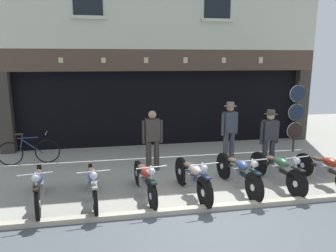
{
  "coord_description": "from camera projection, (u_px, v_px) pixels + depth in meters",
  "views": [
    {
      "loc": [
        -1.89,
        -5.59,
        2.97
      ],
      "look_at": [
        -0.36,
        2.67,
        1.22
      ],
      "focal_mm": 34.07,
      "sensor_mm": 36.0,
      "label": 1
    }
  ],
  "objects": [
    {
      "name": "ground",
      "position": [
        228.0,
        241.0,
        5.39
      ],
      "size": [
        22.78,
        22.0,
        0.18
      ],
      "color": "gray"
    },
    {
      "name": "shop_facade",
      "position": [
        157.0,
        90.0,
        12.68
      ],
      "size": [
        11.08,
        4.42,
        6.77
      ],
      "color": "black",
      "rests_on": "ground"
    },
    {
      "name": "motorcycle_far_left",
      "position": [
        38.0,
        186.0,
        6.55
      ],
      "size": [
        0.62,
        2.04,
        0.92
      ],
      "rotation": [
        0.0,
        0.0,
        3.31
      ],
      "color": "black",
      "rests_on": "ground"
    },
    {
      "name": "motorcycle_left",
      "position": [
        93.0,
        183.0,
        6.72
      ],
      "size": [
        0.62,
        1.98,
        0.89
      ],
      "rotation": [
        0.0,
        0.0,
        3.25
      ],
      "color": "black",
      "rests_on": "ground"
    },
    {
      "name": "motorcycle_center_left",
      "position": [
        145.0,
        179.0,
        6.96
      ],
      "size": [
        0.62,
        1.98,
        0.9
      ],
      "rotation": [
        0.0,
        0.0,
        3.26
      ],
      "color": "black",
      "rests_on": "ground"
    },
    {
      "name": "motorcycle_center",
      "position": [
        192.0,
        177.0,
        7.01
      ],
      "size": [
        0.62,
        1.98,
        0.93
      ],
      "rotation": [
        0.0,
        0.0,
        3.28
      ],
      "color": "black",
      "rests_on": "ground"
    },
    {
      "name": "motorcycle_center_right",
      "position": [
        238.0,
        172.0,
        7.35
      ],
      "size": [
        0.62,
        2.1,
        0.93
      ],
      "rotation": [
        0.0,
        0.0,
        3.25
      ],
      "color": "black",
      "rests_on": "ground"
    },
    {
      "name": "motorcycle_right",
      "position": [
        277.0,
        169.0,
        7.56
      ],
      "size": [
        0.62,
        2.05,
        0.92
      ],
      "rotation": [
        0.0,
        0.0,
        3.29
      ],
      "color": "black",
      "rests_on": "ground"
    },
    {
      "name": "motorcycle_far_right",
      "position": [
        325.0,
        169.0,
        7.58
      ],
      "size": [
        0.62,
        1.9,
        0.9
      ],
      "rotation": [
        0.0,
        0.0,
        3.31
      ],
      "color": "black",
      "rests_on": "ground"
    },
    {
      "name": "salesman_left",
      "position": [
        152.0,
        138.0,
        8.55
      ],
      "size": [
        0.56,
        0.25,
        1.65
      ],
      "rotation": [
        0.0,
        0.0,
        3.17
      ],
      "color": "#38332D",
      "rests_on": "ground"
    },
    {
      "name": "shopkeeper_center",
      "position": [
        229.0,
        128.0,
        9.38
      ],
      "size": [
        0.55,
        0.36,
        1.77
      ],
      "rotation": [
        0.0,
        0.0,
        3.38
      ],
      "color": "#3D424C",
      "rests_on": "ground"
    },
    {
      "name": "salesman_right",
      "position": [
        269.0,
        136.0,
        8.79
      ],
      "size": [
        0.56,
        0.35,
        1.63
      ],
      "rotation": [
        0.0,
        0.0,
        3.18
      ],
      "color": "#2D2D33",
      "rests_on": "ground"
    },
    {
      "name": "tyre_sign_pole",
      "position": [
        296.0,
        113.0,
        10.24
      ],
      "size": [
        0.55,
        0.06,
        2.29
      ],
      "color": "#232328",
      "rests_on": "ground"
    },
    {
      "name": "advert_board_near",
      "position": [
        95.0,
        98.0,
        10.75
      ],
      "size": [
        0.76,
        0.03,
        0.94
      ],
      "color": "silver"
    },
    {
      "name": "leaning_bicycle",
      "position": [
        29.0,
        151.0,
        9.2
      ],
      "size": [
        1.71,
        0.5,
        0.94
      ],
      "rotation": [
        0.0,
        0.0,
        -1.5
      ],
      "color": "black",
      "rests_on": "ground"
    }
  ]
}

